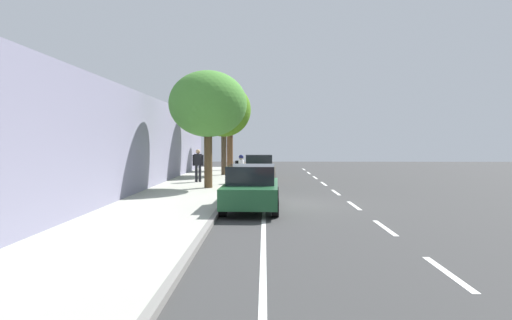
{
  "coord_description": "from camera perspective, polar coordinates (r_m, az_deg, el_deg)",
  "views": [
    {
      "loc": [
        0.59,
        16.6,
        2.33
      ],
      "look_at": [
        1.03,
        -7.13,
        1.34
      ],
      "focal_mm": 31.85,
      "sensor_mm": 36.0,
      "label": 1
    }
  ],
  "objects": [
    {
      "name": "building_facade",
      "position": [
        17.53,
        -17.7,
        1.94
      ],
      "size": [
        0.5,
        43.76,
        4.46
      ],
      "primitive_type": "cube",
      "color": "gray",
      "rests_on": "ground"
    },
    {
      "name": "lane_stripe_centre",
      "position": [
        16.86,
        12.21,
        -5.61
      ],
      "size": [
        0.14,
        44.2,
        0.01
      ],
      "color": "white",
      "rests_on": "ground"
    },
    {
      "name": "curb_edge",
      "position": [
        16.82,
        -4.04,
        -5.35
      ],
      "size": [
        0.16,
        43.76,
        0.14
      ],
      "primitive_type": "cube",
      "color": "gray",
      "rests_on": "ground"
    },
    {
      "name": "parked_sedan_tan_nearest",
      "position": [
        27.64,
        0.31,
        -0.89
      ],
      "size": [
        1.98,
        4.47,
        1.52
      ],
      "color": "tan",
      "rests_on": "ground"
    },
    {
      "name": "ground",
      "position": [
        16.77,
        3.09,
        -5.61
      ],
      "size": [
        70.01,
        70.01,
        0.0
      ],
      "primitive_type": "plane",
      "color": "#373737"
    },
    {
      "name": "lane_stripe_bike_edge",
      "position": [
        16.76,
        0.99,
        -5.6
      ],
      "size": [
        0.12,
        43.76,
        0.01
      ],
      "primitive_type": "cube",
      "color": "white",
      "rests_on": "ground"
    },
    {
      "name": "pedestrian_on_phone",
      "position": [
        24.59,
        -7.29,
        -0.42
      ],
      "size": [
        0.61,
        0.29,
        1.75
      ],
      "color": "black",
      "rests_on": "sidewalk"
    },
    {
      "name": "sidewalk",
      "position": [
        17.11,
        -10.72,
        -5.25
      ],
      "size": [
        3.82,
        43.76,
        0.14
      ],
      "primitive_type": "cube",
      "color": "#A8AA9C",
      "rests_on": "ground"
    },
    {
      "name": "street_tree_far_end",
      "position": [
        21.5,
        -6.05,
        6.96
      ],
      "size": [
        3.65,
        3.65,
        5.49
      ],
      "color": "#4E3C24",
      "rests_on": "sidewalk"
    },
    {
      "name": "cyclist_with_backpack",
      "position": [
        23.73,
        -1.96,
        -0.88
      ],
      "size": [
        0.43,
        0.62,
        1.63
      ],
      "color": "#C6B284",
      "rests_on": "ground"
    },
    {
      "name": "street_tree_near_cyclist",
      "position": [
        34.77,
        -3.31,
        4.74
      ],
      "size": [
        2.26,
        2.26,
        4.66
      ],
      "color": "brown",
      "rests_on": "sidewalk"
    },
    {
      "name": "parked_sedan_green_second",
      "position": [
        15.34,
        -0.57,
        -3.53
      ],
      "size": [
        1.93,
        4.45,
        1.52
      ],
      "color": "#1E512D",
      "rests_on": "ground"
    },
    {
      "name": "street_tree_mid_block",
      "position": [
        29.67,
        -4.08,
        6.26
      ],
      "size": [
        3.53,
        3.53,
        5.97
      ],
      "color": "#4D3D2B",
      "rests_on": "sidewalk"
    },
    {
      "name": "bicycle_at_curb",
      "position": [
        23.31,
        -1.46,
        -2.4
      ],
      "size": [
        1.75,
        0.5,
        0.79
      ],
      "color": "black",
      "rests_on": "ground"
    }
  ]
}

